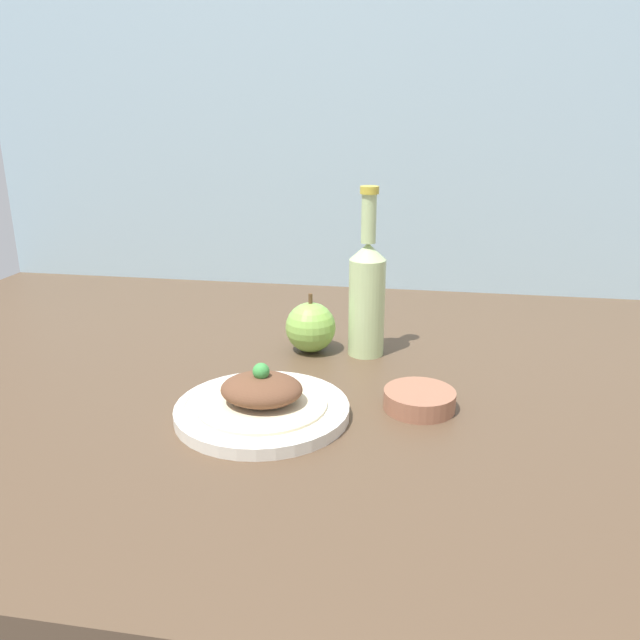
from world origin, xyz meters
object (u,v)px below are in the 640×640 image
object	(u,v)px
cider_bottle	(367,293)
dipping_bowl	(419,400)
plated_food	(262,392)
plate	(262,409)
apple	(311,327)

from	to	relation	value
cider_bottle	dipping_bowl	bearing A→B (deg)	-64.44
plated_food	dipping_bowl	xyz separation A→B (cm)	(20.96, 5.98, -2.21)
cider_bottle	dipping_bowl	xyz separation A→B (cm)	(9.51, -19.89, -9.36)
plate	plated_food	xyz separation A→B (cm)	(0.00, -0.00, 2.50)
plate	dipping_bowl	bearing A→B (deg)	15.93
plated_food	plate	bearing A→B (deg)	116.57
plate	cider_bottle	size ratio (longest dim) A/B	0.84
plated_food	dipping_bowl	bearing A→B (deg)	15.93
plated_food	cider_bottle	xyz separation A→B (cm)	(11.45, 25.87, 7.14)
plate	cider_bottle	distance (cm)	29.89
dipping_bowl	plated_food	bearing A→B (deg)	-164.07
plate	apple	distance (cm)	25.75
plate	plated_food	world-z (taller)	plated_food
plate	plated_food	bearing A→B (deg)	-63.43
apple	plate	bearing A→B (deg)	-94.32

